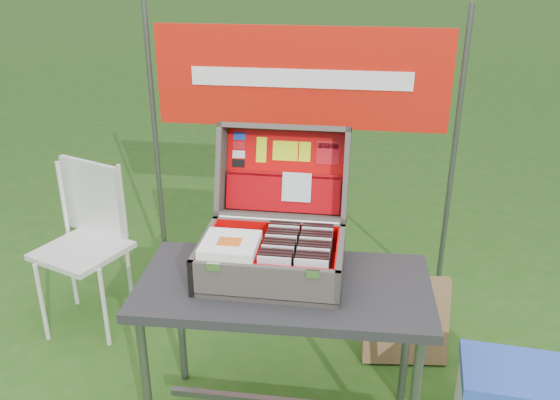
% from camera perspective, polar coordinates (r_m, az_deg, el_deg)
% --- Properties ---
extents(table, '(1.18, 0.62, 0.73)m').
position_cam_1_polar(table, '(2.58, 0.37, -14.86)').
color(table, '#27272A').
rests_on(table, ground).
extents(table_top, '(1.18, 0.62, 0.04)m').
position_cam_1_polar(table_top, '(2.38, 0.39, -8.36)').
color(table_top, '#27272A').
rests_on(table_top, ground).
extents(table_leg_fl, '(0.04, 0.04, 0.69)m').
position_cam_1_polar(table_leg_fl, '(2.53, -12.73, -17.04)').
color(table_leg_fl, '#59595B').
rests_on(table_leg_fl, ground).
extents(table_leg_bl, '(0.04, 0.04, 0.69)m').
position_cam_1_polar(table_leg_bl, '(2.88, -9.55, -11.24)').
color(table_leg_bl, '#59595B').
rests_on(table_leg_bl, ground).
extents(table_leg_br, '(0.04, 0.04, 0.69)m').
position_cam_1_polar(table_leg_br, '(2.78, 12.07, -12.89)').
color(table_leg_br, '#59595B').
rests_on(table_leg_br, ground).
extents(suitcase, '(0.57, 0.57, 0.52)m').
position_cam_1_polar(suitcase, '(2.35, -0.65, -1.14)').
color(suitcase, '#5E564D').
rests_on(suitcase, table).
extents(suitcase_base_bottom, '(0.57, 0.41, 0.02)m').
position_cam_1_polar(suitcase_base_bottom, '(2.41, -0.84, -7.07)').
color(suitcase_base_bottom, '#5E564D').
rests_on(suitcase_base_bottom, table_top).
extents(suitcase_base_wall_front, '(0.57, 0.02, 0.15)m').
position_cam_1_polar(suitcase_base_wall_front, '(2.22, -1.63, -8.12)').
color(suitcase_base_wall_front, '#5E564D').
rests_on(suitcase_base_wall_front, table_top).
extents(suitcase_base_wall_back, '(0.57, 0.02, 0.15)m').
position_cam_1_polar(suitcase_base_wall_back, '(2.55, -0.17, -3.63)').
color(suitcase_base_wall_back, '#5E564D').
rests_on(suitcase_base_wall_back, table_top).
extents(suitcase_base_wall_left, '(0.02, 0.41, 0.15)m').
position_cam_1_polar(suitcase_base_wall_left, '(2.43, -7.28, -5.23)').
color(suitcase_base_wall_left, '#5E564D').
rests_on(suitcase_base_wall_left, table_top).
extents(suitcase_base_wall_right, '(0.02, 0.41, 0.15)m').
position_cam_1_polar(suitcase_base_wall_right, '(2.36, 5.80, -6.15)').
color(suitcase_base_wall_right, '#5E564D').
rests_on(suitcase_base_wall_right, table_top).
extents(suitcase_liner_floor, '(0.53, 0.36, 0.01)m').
position_cam_1_polar(suitcase_liner_floor, '(2.41, -0.84, -6.78)').
color(suitcase_liner_floor, red).
rests_on(suitcase_liner_floor, suitcase_base_bottom).
extents(suitcase_latch_left, '(0.05, 0.01, 0.03)m').
position_cam_1_polar(suitcase_latch_left, '(2.21, -6.44, -6.39)').
color(suitcase_latch_left, silver).
rests_on(suitcase_latch_left, suitcase_base_wall_front).
extents(suitcase_latch_right, '(0.05, 0.01, 0.03)m').
position_cam_1_polar(suitcase_latch_right, '(2.15, 3.16, -7.11)').
color(suitcase_latch_right, silver).
rests_on(suitcase_latch_right, suitcase_base_wall_front).
extents(suitcase_hinge, '(0.51, 0.02, 0.02)m').
position_cam_1_polar(suitcase_hinge, '(2.53, -0.14, -1.97)').
color(suitcase_hinge, silver).
rests_on(suitcase_hinge, suitcase_base_wall_back).
extents(suitcase_lid_back, '(0.57, 0.15, 0.39)m').
position_cam_1_polar(suitcase_lid_back, '(2.65, 0.48, 2.77)').
color(suitcase_lid_back, '#5E564D').
rests_on(suitcase_lid_back, suitcase_base_wall_back).
extents(suitcase_lid_rim_far, '(0.57, 0.15, 0.07)m').
position_cam_1_polar(suitcase_lid_rim_far, '(2.58, 0.49, 7.00)').
color(suitcase_lid_rim_far, '#5E564D').
rests_on(suitcase_lid_rim_far, suitcase_lid_back).
extents(suitcase_lid_rim_near, '(0.57, 0.15, 0.07)m').
position_cam_1_polar(suitcase_lid_rim_near, '(2.60, 0.10, -1.53)').
color(suitcase_lid_rim_near, '#5E564D').
rests_on(suitcase_lid_rim_near, suitcase_lid_back).
extents(suitcase_lid_rim_left, '(0.02, 0.27, 0.44)m').
position_cam_1_polar(suitcase_lid_rim_left, '(2.63, -5.64, 3.01)').
color(suitcase_lid_rim_left, '#5E564D').
rests_on(suitcase_lid_rim_left, suitcase_lid_back).
extents(suitcase_lid_rim_right, '(0.02, 0.27, 0.44)m').
position_cam_1_polar(suitcase_lid_rim_right, '(2.56, 6.39, 2.40)').
color(suitcase_lid_rim_right, '#5E564D').
rests_on(suitcase_lid_rim_right, suitcase_lid_back).
extents(suitcase_lid_liner, '(0.52, 0.12, 0.34)m').
position_cam_1_polar(suitcase_lid_liner, '(2.64, 0.44, 2.76)').
color(suitcase_lid_liner, red).
rests_on(suitcase_lid_liner, suitcase_lid_back).
extents(suitcase_liner_wall_front, '(0.53, 0.01, 0.13)m').
position_cam_1_polar(suitcase_liner_wall_front, '(2.22, -1.57, -7.68)').
color(suitcase_liner_wall_front, red).
rests_on(suitcase_liner_wall_front, suitcase_base_bottom).
extents(suitcase_liner_wall_back, '(0.53, 0.01, 0.13)m').
position_cam_1_polar(suitcase_liner_wall_back, '(2.53, -0.22, -3.55)').
color(suitcase_liner_wall_back, red).
rests_on(suitcase_liner_wall_back, suitcase_base_bottom).
extents(suitcase_liner_wall_left, '(0.01, 0.36, 0.13)m').
position_cam_1_polar(suitcase_liner_wall_left, '(2.43, -6.96, -5.02)').
color(suitcase_liner_wall_left, red).
rests_on(suitcase_liner_wall_left, suitcase_base_bottom).
extents(suitcase_liner_wall_right, '(0.01, 0.36, 0.13)m').
position_cam_1_polar(suitcase_liner_wall_right, '(2.35, 5.46, -5.89)').
color(suitcase_liner_wall_right, red).
rests_on(suitcase_liner_wall_right, suitcase_base_bottom).
extents(suitcase_lid_pocket, '(0.51, 0.08, 0.17)m').
position_cam_1_polar(suitcase_lid_pocket, '(2.62, 0.29, 0.67)').
color(suitcase_lid_pocket, '#9F0208').
rests_on(suitcase_lid_pocket, suitcase_lid_liner).
extents(suitcase_pocket_edge, '(0.50, 0.03, 0.03)m').
position_cam_1_polar(suitcase_pocket_edge, '(2.61, 0.36, 2.45)').
color(suitcase_pocket_edge, '#9F0208').
rests_on(suitcase_pocket_edge, suitcase_lid_pocket).
extents(suitcase_pocket_cd, '(0.13, 0.05, 0.12)m').
position_cam_1_polar(suitcase_pocket_cd, '(2.60, 1.61, 1.24)').
color(suitcase_pocket_cd, silver).
rests_on(suitcase_pocket_cd, suitcase_lid_pocket).
extents(lid_sticker_cc_a, '(0.06, 0.01, 0.03)m').
position_cam_1_polar(lid_sticker_cc_a, '(2.66, -3.92, 6.13)').
color(lid_sticker_cc_a, '#1933B2').
rests_on(lid_sticker_cc_a, suitcase_lid_liner).
extents(lid_sticker_cc_b, '(0.06, 0.01, 0.03)m').
position_cam_1_polar(lid_sticker_cc_b, '(2.66, -3.96, 5.27)').
color(lid_sticker_cc_b, red).
rests_on(lid_sticker_cc_b, suitcase_lid_liner).
extents(lid_sticker_cc_c, '(0.06, 0.01, 0.03)m').
position_cam_1_polar(lid_sticker_cc_c, '(2.66, -3.99, 4.41)').
color(lid_sticker_cc_c, white).
rests_on(lid_sticker_cc_c, suitcase_lid_liner).
extents(lid_sticker_cc_d, '(0.06, 0.01, 0.03)m').
position_cam_1_polar(lid_sticker_cc_d, '(2.66, -4.02, 3.55)').
color(lid_sticker_cc_d, black).
rests_on(lid_sticker_cc_d, suitcase_lid_liner).
extents(lid_card_neon_tall, '(0.05, 0.04, 0.11)m').
position_cam_1_polar(lid_card_neon_tall, '(2.64, -1.80, 4.86)').
color(lid_card_neon_tall, '#CFE612').
rests_on(lid_card_neon_tall, suitcase_lid_liner).
extents(lid_card_neon_main, '(0.11, 0.03, 0.08)m').
position_cam_1_polar(lid_card_neon_main, '(2.63, 0.52, 4.75)').
color(lid_card_neon_main, '#CFE612').
rests_on(lid_card_neon_main, suitcase_lid_liner).
extents(lid_card_neon_small, '(0.05, 0.03, 0.08)m').
position_cam_1_polar(lid_card_neon_small, '(2.62, 2.41, 4.66)').
color(lid_card_neon_small, '#CFE612').
rests_on(lid_card_neon_small, suitcase_lid_liner).
extents(lid_sticker_band, '(0.10, 0.04, 0.10)m').
position_cam_1_polar(lid_sticker_band, '(2.61, 4.64, 4.55)').
color(lid_sticker_band, red).
rests_on(lid_sticker_band, suitcase_lid_liner).
extents(lid_sticker_band_bar, '(0.09, 0.01, 0.02)m').
position_cam_1_polar(lid_sticker_band_bar, '(2.61, 4.68, 5.21)').
color(lid_sticker_band_bar, black).
rests_on(lid_sticker_band_bar, suitcase_lid_liner).
extents(cd_left_0, '(0.13, 0.01, 0.15)m').
position_cam_1_polar(cd_left_0, '(2.23, -0.57, -7.17)').
color(cd_left_0, silver).
rests_on(cd_left_0, suitcase_liner_floor).
extents(cd_left_1, '(0.13, 0.01, 0.15)m').
position_cam_1_polar(cd_left_1, '(2.25, -0.48, -6.88)').
color(cd_left_1, black).
rests_on(cd_left_1, suitcase_liner_floor).
extents(cd_left_2, '(0.13, 0.01, 0.15)m').
position_cam_1_polar(cd_left_2, '(2.27, -0.40, -6.60)').
color(cd_left_2, black).
rests_on(cd_left_2, suitcase_liner_floor).
extents(cd_left_3, '(0.13, 0.01, 0.15)m').
position_cam_1_polar(cd_left_3, '(2.29, -0.31, -6.32)').
color(cd_left_3, black).
rests_on(cd_left_3, suitcase_liner_floor).
extents(cd_left_4, '(0.13, 0.01, 0.15)m').
position_cam_1_polar(cd_left_4, '(2.31, -0.23, -6.05)').
color(cd_left_4, silver).
rests_on(cd_left_4, suitcase_liner_floor).
extents(cd_left_5, '(0.13, 0.01, 0.15)m').
position_cam_1_polar(cd_left_5, '(2.33, -0.15, -5.78)').
color(cd_left_5, black).
rests_on(cd_left_5, suitcase_liner_floor).
extents(cd_left_6, '(0.13, 0.01, 0.15)m').
position_cam_1_polar(cd_left_6, '(2.35, -0.07, -5.52)').
color(cd_left_6, black).
rests_on(cd_left_6, suitcase_liner_floor).
extents(cd_left_7, '(0.13, 0.01, 0.15)m').
position_cam_1_polar(cd_left_7, '(2.37, 0.01, -5.26)').
color(cd_left_7, black).
rests_on(cd_left_7, suitcase_liner_floor).
extents(cd_left_8, '(0.13, 0.01, 0.15)m').
position_cam_1_polar(cd_left_8, '(2.38, 0.09, -5.00)').
color(cd_left_8, silver).
rests_on(cd_left_8, suitcase_liner_floor).
extents(cd_left_9, '(0.13, 0.01, 0.15)m').
position_cam_1_polar(cd_left_9, '(2.40, 0.16, -4.75)').
color(cd_left_9, black).
rests_on(cd_left_9, suitcase_liner_floor).
extents(cd_left_10, '(0.13, 0.01, 0.15)m').
position_cam_1_polar(cd_left_10, '(2.42, 0.23, -4.50)').
color(cd_left_10, black).
rests_on(cd_left_10, suitcase_liner_floor).
extents(cd_left_11, '(0.13, 0.01, 0.15)m').
position_cam_1_polar(cd_left_11, '(2.44, 0.31, -4.26)').
color(cd_left_11, black).
rests_on(cd_left_11, suitcase_liner_floor).
extents(cd_left_12, '(0.13, 0.01, 0.15)m').
position_cam_1_polar(cd_left_12, '(2.46, 0.38, -4.02)').
color(cd_left_12, silver).
rests_on(cd_left_12, suitcase_liner_floor).
extents(cd_left_13, '(0.13, 0.01, 0.15)m').
position_cam_1_polar(cd_left_13, '(2.48, 0.45, -3.78)').
color(cd_left_13, black).
rests_on(cd_left_13, suitcase_liner_floor).
extents(cd_left_14, '(0.13, 0.01, 0.15)m').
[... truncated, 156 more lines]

